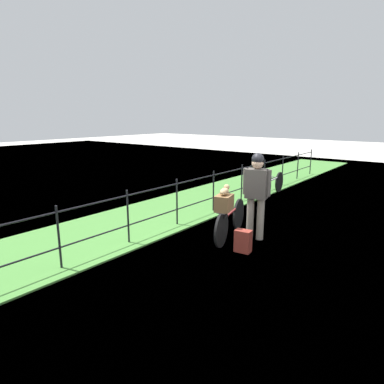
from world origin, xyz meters
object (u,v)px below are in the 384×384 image
(cyclist_person, at_px, (256,189))
(bicycle_parked, at_px, (273,184))
(backpack_on_paving, at_px, (243,241))
(bicycle_main, at_px, (230,221))
(terrier_dog, at_px, (225,191))
(wooden_crate, at_px, (224,203))

(cyclist_person, height_order, bicycle_parked, cyclist_person)
(backpack_on_paving, xyz_separation_m, bicycle_parked, (4.34, 1.48, 0.14))
(bicycle_main, relative_size, backpack_on_paving, 4.24)
(backpack_on_paving, relative_size, bicycle_parked, 0.23)
(bicycle_main, height_order, cyclist_person, cyclist_person)
(bicycle_main, bearing_deg, terrier_dog, -166.02)
(wooden_crate, height_order, bicycle_parked, wooden_crate)
(wooden_crate, relative_size, cyclist_person, 0.22)
(cyclist_person, distance_m, bicycle_parked, 3.90)
(terrier_dog, distance_m, backpack_on_paving, 0.95)
(cyclist_person, bearing_deg, bicycle_main, 124.63)
(terrier_dog, distance_m, cyclist_person, 0.71)
(wooden_crate, distance_m, cyclist_person, 0.75)
(terrier_dog, xyz_separation_m, cyclist_person, (0.64, -0.31, -0.03))
(terrier_dog, bearing_deg, wooden_crate, -166.02)
(terrier_dog, height_order, cyclist_person, cyclist_person)
(bicycle_main, relative_size, wooden_crate, 4.52)
(bicycle_main, distance_m, terrier_dog, 0.78)
(wooden_crate, xyz_separation_m, bicycle_parked, (4.27, 1.02, -0.47))
(terrier_dog, height_order, bicycle_parked, terrier_dog)
(wooden_crate, bearing_deg, bicycle_main, 13.98)
(wooden_crate, xyz_separation_m, backpack_on_paving, (-0.07, -0.46, -0.61))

